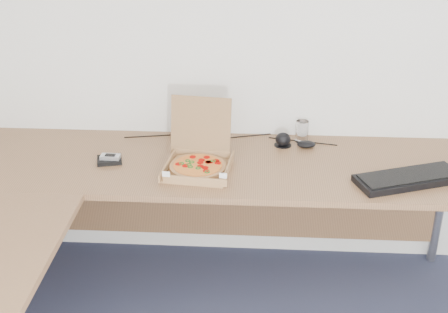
# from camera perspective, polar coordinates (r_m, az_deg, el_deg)

# --- Properties ---
(room_shell) EXTENTS (3.50, 3.50, 2.50)m
(room_shell) POSITION_cam_1_polar(r_m,az_deg,el_deg) (1.49, 14.55, -7.11)
(room_shell) COLOR white
(room_shell) RESTS_ON ground
(desk) EXTENTS (2.50, 2.20, 0.73)m
(desk) POSITION_cam_1_polar(r_m,az_deg,el_deg) (2.63, -8.60, -5.04)
(desk) COLOR brown
(desk) RESTS_ON ground
(pizza_box) EXTENTS (0.29, 0.34, 0.30)m
(pizza_box) POSITION_cam_1_polar(r_m,az_deg,el_deg) (2.86, -2.43, -0.55)
(pizza_box) COLOR #AB7C4D
(pizza_box) RESTS_ON desk
(drinking_glass) EXTENTS (0.06, 0.06, 0.11)m
(drinking_glass) POSITION_cam_1_polar(r_m,az_deg,el_deg) (3.16, 7.28, 2.34)
(drinking_glass) COLOR white
(drinking_glass) RESTS_ON desk
(keyboard) EXTENTS (0.52, 0.33, 0.03)m
(keyboard) POSITION_cam_1_polar(r_m,az_deg,el_deg) (2.88, 16.83, -2.00)
(keyboard) COLOR black
(keyboard) RESTS_ON desk
(mouse) EXTENTS (0.11, 0.08, 0.03)m
(mouse) POSITION_cam_1_polar(r_m,az_deg,el_deg) (3.12, 7.68, 1.14)
(mouse) COLOR black
(mouse) RESTS_ON desk
(wallet) EXTENTS (0.14, 0.12, 0.02)m
(wallet) POSITION_cam_1_polar(r_m,az_deg,el_deg) (2.99, -10.63, -0.32)
(wallet) COLOR black
(wallet) RESTS_ON desk
(phone) EXTENTS (0.09, 0.05, 0.02)m
(phone) POSITION_cam_1_polar(r_m,az_deg,el_deg) (2.98, -10.55, -0.03)
(phone) COLOR #B2B5BA
(phone) RESTS_ON wallet
(dome_speaker) EXTENTS (0.09, 0.09, 0.07)m
(dome_speaker) POSITION_cam_1_polar(r_m,az_deg,el_deg) (3.12, 5.53, 1.66)
(dome_speaker) COLOR black
(dome_speaker) RESTS_ON desk
(cable_bundle) EXTENTS (0.53, 0.11, 0.01)m
(cable_bundle) POSITION_cam_1_polar(r_m,az_deg,el_deg) (3.19, 0.14, 1.74)
(cable_bundle) COLOR black
(cable_bundle) RESTS_ON desk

